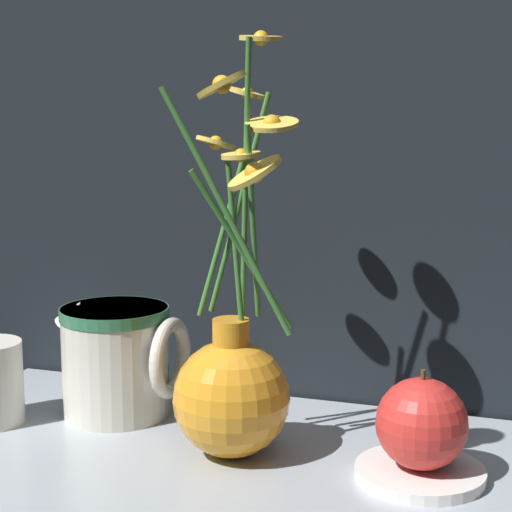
# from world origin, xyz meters

# --- Properties ---
(ground_plane) EXTENTS (6.00, 6.00, 0.00)m
(ground_plane) POSITION_xyz_m (0.00, 0.00, 0.00)
(ground_plane) COLOR black
(shelf) EXTENTS (0.74, 0.36, 0.01)m
(shelf) POSITION_xyz_m (0.00, 0.00, 0.01)
(shelf) COLOR #9EA8B2
(shelf) RESTS_ON ground_plane
(vase_with_flowers) EXTENTS (0.13, 0.20, 0.38)m
(vase_with_flowers) POSITION_xyz_m (-0.04, 0.01, 0.08)
(vase_with_flowers) COLOR orange
(vase_with_flowers) RESTS_ON shelf
(ceramic_pitcher) EXTENTS (0.14, 0.11, 0.12)m
(ceramic_pitcher) POSITION_xyz_m (-0.18, 0.07, 0.08)
(ceramic_pitcher) COLOR beige
(ceramic_pitcher) RESTS_ON shelf
(saucer_plate) EXTENTS (0.11, 0.11, 0.01)m
(saucer_plate) POSITION_xyz_m (0.14, 0.01, 0.02)
(saucer_plate) COLOR white
(saucer_plate) RESTS_ON shelf
(orange_fruit) EXTENTS (0.08, 0.08, 0.09)m
(orange_fruit) POSITION_xyz_m (0.14, 0.01, 0.06)
(orange_fruit) COLOR red
(orange_fruit) RESTS_ON saucer_plate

